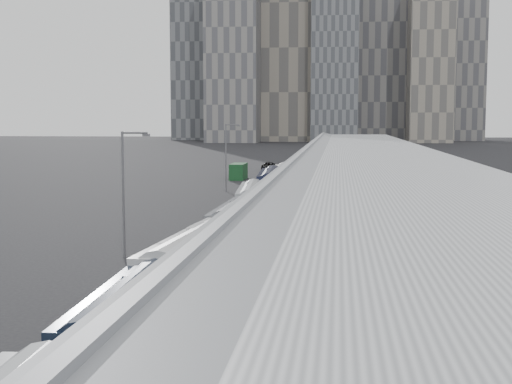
% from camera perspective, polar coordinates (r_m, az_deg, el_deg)
% --- Properties ---
extents(sidewalk, '(10.00, 170.00, 0.12)m').
position_cam_1_polar(sidewalk, '(60.03, 5.66, -3.40)').
color(sidewalk, gray).
rests_on(sidewalk, ground).
extents(lane_line, '(0.12, 160.00, 0.02)m').
position_cam_1_polar(lane_line, '(61.11, -4.25, -3.27)').
color(lane_line, gold).
rests_on(lane_line, ground).
extents(depot, '(12.45, 160.40, 7.20)m').
position_cam_1_polar(depot, '(59.65, 9.53, -0.16)').
color(depot, gray).
rests_on(depot, ground).
extents(skyline, '(145.00, 64.00, 120.00)m').
position_cam_1_polar(skyline, '(331.25, 4.44, 12.93)').
color(skyline, slate).
rests_on(skyline, ground).
extents(bus_1, '(2.86, 12.29, 3.57)m').
position_cam_1_polar(bus_1, '(28.31, -9.74, -10.94)').
color(bus_1, black).
rests_on(bus_1, ground).
extents(bus_2, '(3.80, 13.55, 3.91)m').
position_cam_1_polar(bus_2, '(37.82, -4.60, -6.39)').
color(bus_2, silver).
rests_on(bus_2, ground).
extents(bus_3, '(2.79, 12.17, 3.54)m').
position_cam_1_polar(bus_3, '(53.50, -1.53, -2.94)').
color(bus_3, slate).
rests_on(bus_3, ground).
extents(bus_4, '(3.39, 12.23, 3.53)m').
position_cam_1_polar(bus_4, '(67.72, -0.35, -1.10)').
color(bus_4, '#ACB1B7').
rests_on(bus_4, ground).
extents(bus_5, '(3.52, 13.73, 3.97)m').
position_cam_1_polar(bus_5, '(81.92, 1.24, 0.23)').
color(bus_5, black).
rests_on(bus_5, ground).
extents(bus_6, '(2.82, 12.65, 3.68)m').
position_cam_1_polar(bus_6, '(93.93, 2.10, 0.87)').
color(bus_6, white).
rests_on(bus_6, ground).
extents(tree_1, '(1.26, 1.26, 3.58)m').
position_cam_1_polar(tree_1, '(36.73, 0.65, -4.77)').
color(tree_1, black).
rests_on(tree_1, ground).
extents(tree_2, '(1.16, 1.16, 4.07)m').
position_cam_1_polar(tree_2, '(57.75, 2.90, -0.43)').
color(tree_2, black).
rests_on(tree_2, ground).
extents(tree_3, '(2.75, 2.75, 4.54)m').
position_cam_1_polar(tree_3, '(85.89, 3.59, 1.47)').
color(tree_3, black).
rests_on(tree_3, ground).
extents(street_lamp_near, '(2.04, 0.22, 8.83)m').
position_cam_1_polar(street_lamp_near, '(50.37, -10.37, 0.55)').
color(street_lamp_near, '#59595E').
rests_on(street_lamp_near, ground).
extents(street_lamp_far, '(2.04, 0.22, 9.07)m').
position_cam_1_polar(street_lamp_far, '(95.58, -2.31, 3.16)').
color(street_lamp_far, '#59595E').
rests_on(street_lamp_far, ground).
extents(shipping_container, '(2.34, 5.65, 2.57)m').
position_cam_1_polar(shipping_container, '(115.31, -1.41, 1.65)').
color(shipping_container, '#113A1B').
rests_on(shipping_container, ground).
extents(suv, '(2.56, 5.21, 1.42)m').
position_cam_1_polar(suv, '(138.49, 1.00, 2.11)').
color(suv, black).
rests_on(suv, ground).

